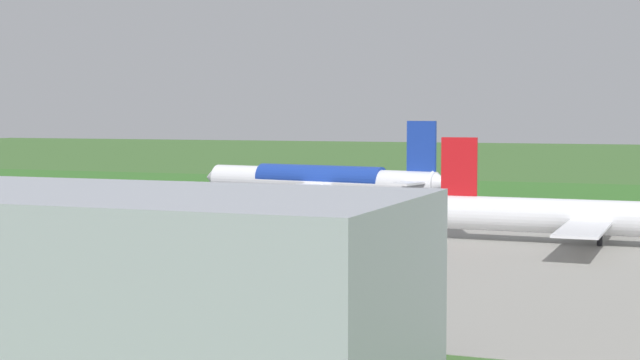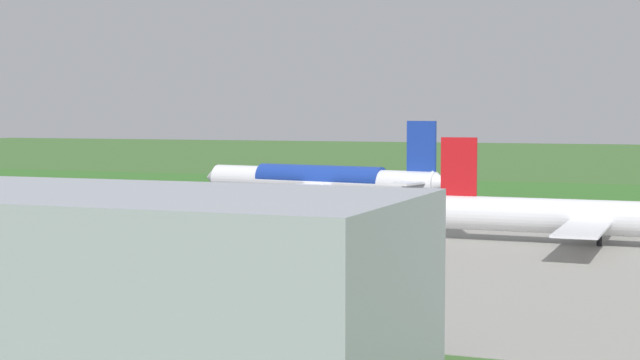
% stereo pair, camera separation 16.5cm
% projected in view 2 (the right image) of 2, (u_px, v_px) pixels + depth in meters
% --- Properties ---
extents(ground_plane, '(800.00, 800.00, 0.00)m').
position_uv_depth(ground_plane, '(353.00, 205.00, 183.61)').
color(ground_plane, '#3D662D').
extents(runway_asphalt, '(600.00, 30.58, 0.06)m').
position_uv_depth(runway_asphalt, '(353.00, 205.00, 183.61)').
color(runway_asphalt, '#2D3033').
rests_on(runway_asphalt, ground).
extents(apron_concrete, '(440.00, 110.00, 0.05)m').
position_uv_depth(apron_concrete, '(232.00, 236.00, 136.28)').
color(apron_concrete, gray).
rests_on(apron_concrete, ground).
extents(grass_verge_foreground, '(600.00, 80.00, 0.04)m').
position_uv_depth(grass_verge_foreground, '(403.00, 192.00, 214.33)').
color(grass_verge_foreground, '#346B27').
rests_on(grass_verge_foreground, ground).
extents(airliner_main, '(53.97, 44.38, 15.88)m').
position_uv_depth(airliner_main, '(322.00, 181.00, 185.52)').
color(airliner_main, white).
rests_on(airliner_main, ground).
extents(airliner_parked_near, '(47.43, 38.70, 13.88)m').
position_uv_depth(airliner_parked_near, '(598.00, 217.00, 125.92)').
color(airliner_parked_near, white).
rests_on(airliner_parked_near, ground).
extents(service_car_followme, '(4.10, 4.36, 1.62)m').
position_uv_depth(service_car_followme, '(498.00, 217.00, 153.01)').
color(service_car_followme, black).
rests_on(service_car_followme, ground).
extents(no_stopping_sign, '(0.60, 0.10, 2.81)m').
position_uv_depth(no_stopping_sign, '(322.00, 183.00, 218.45)').
color(no_stopping_sign, slate).
rests_on(no_stopping_sign, ground).
extents(traffic_cone_orange, '(0.40, 0.40, 0.55)m').
position_uv_depth(traffic_cone_orange, '(297.00, 187.00, 223.93)').
color(traffic_cone_orange, orange).
rests_on(traffic_cone_orange, ground).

